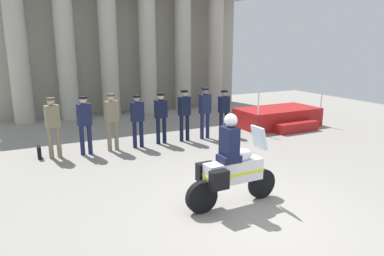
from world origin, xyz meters
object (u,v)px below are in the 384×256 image
object	(u,v)px
reviewing_stand	(279,118)
officer_in_row_5	(184,111)
officer_in_row_0	(53,123)
officer_in_row_3	(137,117)
officer_in_row_2	(112,117)
briefcase_on_ground	(39,152)
officer_in_row_6	(205,109)
officer_in_row_4	(161,114)
officer_in_row_7	(224,109)
motorcycle_with_rider	(231,168)
officer_in_row_1	(85,121)

from	to	relation	value
reviewing_stand	officer_in_row_5	xyz separation A→B (m)	(-4.30, -0.31, 0.67)
officer_in_row_0	officer_in_row_3	distance (m)	2.46
officer_in_row_2	briefcase_on_ground	distance (m)	2.27
officer_in_row_6	officer_in_row_4	bearing A→B (deg)	-11.22
officer_in_row_7	officer_in_row_6	bearing A→B (deg)	-0.88
reviewing_stand	officer_in_row_6	bearing A→B (deg)	-174.49
officer_in_row_4	motorcycle_with_rider	bearing A→B (deg)	76.19
briefcase_on_ground	reviewing_stand	bearing A→B (deg)	0.92
officer_in_row_4	officer_in_row_5	xyz separation A→B (m)	(0.82, -0.05, 0.04)
officer_in_row_1	officer_in_row_5	distance (m)	3.24
reviewing_stand	officer_in_row_0	distance (m)	8.43
reviewing_stand	briefcase_on_ground	size ratio (longest dim) A/B	9.00
officer_in_row_1	officer_in_row_4	xyz separation A→B (m)	(2.43, 0.11, -0.04)
officer_in_row_7	officer_in_row_5	bearing A→B (deg)	-5.46
officer_in_row_3	briefcase_on_ground	size ratio (longest dim) A/B	4.62
officer_in_row_1	officer_in_row_2	xyz separation A→B (m)	(0.81, 0.05, 0.01)
officer_in_row_4	briefcase_on_ground	bearing A→B (deg)	-9.99
officer_in_row_5	officer_in_row_7	bearing A→B (deg)	174.54
officer_in_row_5	officer_in_row_7	world-z (taller)	officer_in_row_5
briefcase_on_ground	officer_in_row_5	bearing A→B (deg)	-2.14
officer_in_row_1	motorcycle_with_rider	distance (m)	5.18
officer_in_row_5	briefcase_on_ground	world-z (taller)	officer_in_row_5
officer_in_row_5	officer_in_row_7	size ratio (longest dim) A/B	1.06
officer_in_row_2	officer_in_row_4	size ratio (longest dim) A/B	1.06
officer_in_row_1	briefcase_on_ground	world-z (taller)	officer_in_row_1
reviewing_stand	briefcase_on_ground	xyz separation A→B (m)	(-8.82, -0.14, -0.17)
officer_in_row_7	officer_in_row_1	bearing A→B (deg)	-6.63
officer_in_row_1	officer_in_row_4	bearing A→B (deg)	174.39
officer_in_row_2	officer_in_row_7	distance (m)	4.02
officer_in_row_7	motorcycle_with_rider	size ratio (longest dim) A/B	0.77
reviewing_stand	officer_in_row_1	xyz separation A→B (m)	(-7.54, -0.37, 0.68)
briefcase_on_ground	officer_in_row_2	bearing A→B (deg)	-4.77
officer_in_row_4	officer_in_row_5	distance (m)	0.82
officer_in_row_1	reviewing_stand	bearing A→B (deg)	174.59
officer_in_row_6	officer_in_row_7	bearing A→B (deg)	179.12
officer_in_row_1	officer_in_row_3	bearing A→B (deg)	172.61
officer_in_row_7	briefcase_on_ground	world-z (taller)	officer_in_row_7
reviewing_stand	officer_in_row_1	bearing A→B (deg)	-177.21
officer_in_row_1	officer_in_row_0	bearing A→B (deg)	-14.31
officer_in_row_2	officer_in_row_6	distance (m)	3.19
motorcycle_with_rider	briefcase_on_ground	world-z (taller)	motorcycle_with_rider
motorcycle_with_rider	briefcase_on_ground	size ratio (longest dim) A/B	5.81
officer_in_row_0	officer_in_row_1	xyz separation A→B (m)	(0.86, -0.09, -0.01)
officer_in_row_7	briefcase_on_ground	distance (m)	6.16
officer_in_row_0	motorcycle_with_rider	size ratio (longest dim) A/B	0.83
briefcase_on_ground	motorcycle_with_rider	bearing A→B (deg)	-57.29
officer_in_row_6	motorcycle_with_rider	world-z (taller)	motorcycle_with_rider
officer_in_row_1	officer_in_row_4	world-z (taller)	officer_in_row_1
motorcycle_with_rider	briefcase_on_ground	xyz separation A→B (m)	(-3.22, 5.02, -0.61)
reviewing_stand	officer_in_row_4	size ratio (longest dim) A/B	1.95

